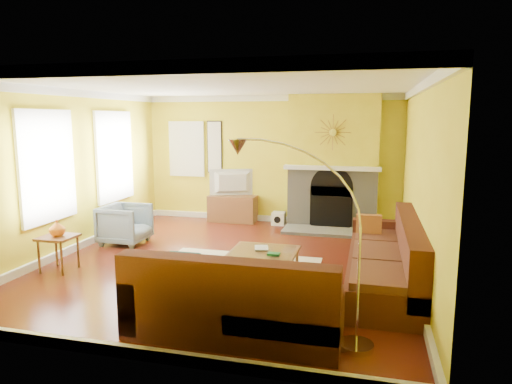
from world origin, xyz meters
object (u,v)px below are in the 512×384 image
(coffee_table, at_px, (263,264))
(armchair, at_px, (125,224))
(arc_lamp, at_px, (302,245))
(side_table, at_px, (59,253))
(media_console, at_px, (233,208))
(sectional_sofa, at_px, (298,256))

(coffee_table, distance_m, armchair, 3.00)
(arc_lamp, bearing_deg, side_table, 160.86)
(armchair, height_order, arc_lamp, arc_lamp)
(media_console, bearing_deg, side_table, -112.29)
(media_console, relative_size, armchair, 1.33)
(coffee_table, height_order, arc_lamp, arc_lamp)
(sectional_sofa, xyz_separation_m, media_console, (-2.00, 3.64, -0.17))
(side_table, bearing_deg, arc_lamp, -19.14)
(arc_lamp, bearing_deg, coffee_table, 114.45)
(sectional_sofa, distance_m, arc_lamp, 1.55)
(coffee_table, bearing_deg, arc_lamp, -65.55)
(media_console, relative_size, arc_lamp, 0.51)
(sectional_sofa, height_order, side_table, sectional_sofa)
(coffee_table, distance_m, arc_lamp, 2.12)
(media_console, height_order, armchair, armchair)
(sectional_sofa, xyz_separation_m, armchair, (-3.34, 1.45, -0.10))
(side_table, bearing_deg, media_console, 67.71)
(sectional_sofa, height_order, arc_lamp, arc_lamp)
(sectional_sofa, distance_m, coffee_table, 0.71)
(sectional_sofa, xyz_separation_m, coffee_table, (-0.55, 0.36, -0.26))
(side_table, height_order, arc_lamp, arc_lamp)
(sectional_sofa, bearing_deg, media_console, 118.77)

